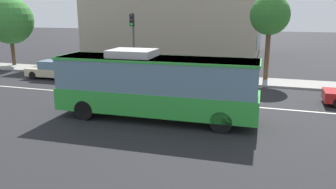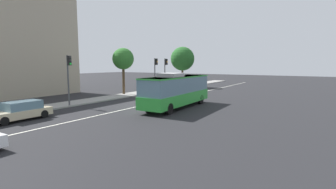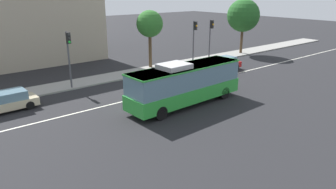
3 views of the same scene
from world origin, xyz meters
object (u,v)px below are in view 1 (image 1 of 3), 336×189
at_px(street_tree_kerbside_left, 270,16).
at_px(sedan_beige, 56,70).
at_px(street_tree_kerbside_right, 9,21).
at_px(transit_bus, 155,84).
at_px(traffic_light_far_corner, 133,34).

bearing_deg(street_tree_kerbside_left, sedan_beige, -165.54).
distance_m(sedan_beige, street_tree_kerbside_right, 9.66).
bearing_deg(street_tree_kerbside_right, street_tree_kerbside_left, 0.18).
relative_size(transit_bus, sedan_beige, 2.22).
bearing_deg(traffic_light_far_corner, sedan_beige, -75.79).
distance_m(transit_bus, street_tree_kerbside_right, 22.50).
height_order(street_tree_kerbside_left, street_tree_kerbside_right, street_tree_kerbside_right).
distance_m(traffic_light_far_corner, street_tree_kerbside_left, 10.60).
xyz_separation_m(transit_bus, street_tree_kerbside_right, (-19.16, 11.50, 2.65)).
distance_m(transit_bus, traffic_light_far_corner, 10.96).
height_order(sedan_beige, street_tree_kerbside_left, street_tree_kerbside_left).
bearing_deg(transit_bus, street_tree_kerbside_left, 64.81).
bearing_deg(traffic_light_far_corner, street_tree_kerbside_left, 96.81).
bearing_deg(traffic_light_far_corner, transit_bus, 24.39).
height_order(transit_bus, sedan_beige, transit_bus).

